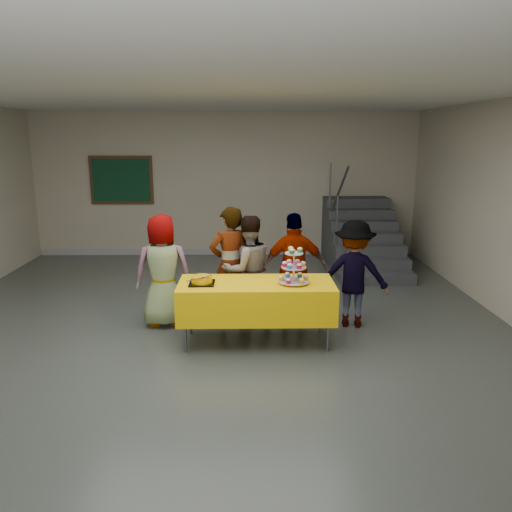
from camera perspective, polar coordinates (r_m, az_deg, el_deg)
The scene contains 11 objects.
room_shell at distance 5.58m, azimuth -5.73°, elevation 9.78°, with size 10.00×10.04×3.02m.
bake_table at distance 6.09m, azimuth 0.03°, elevation -4.96°, with size 1.88×0.78×0.77m.
cupcake_stand at distance 5.96m, azimuth 4.34°, elevation -1.56°, with size 0.38×0.38×0.44m.
bear_cake at distance 5.99m, azimuth -6.20°, elevation -2.64°, with size 0.32×0.36×0.12m.
schoolchild_a at distance 6.73m, azimuth -10.58°, elevation -1.63°, with size 0.74×0.48×1.51m, color slate.
schoolchild_b at distance 6.76m, azimuth -2.95°, elevation -1.00°, with size 0.58×0.38×1.59m, color slate.
schoolchild_c at distance 6.71m, azimuth -0.94°, elevation -1.59°, with size 0.72×0.56×1.48m, color slate.
schoolchild_d at distance 6.78m, azimuth 4.42°, elevation -1.37°, with size 0.88×0.37×1.50m, color slate.
schoolchild_e at distance 6.73m, azimuth 11.11°, elevation -2.01°, with size 0.93×0.53×1.43m, color slate.
staircase at distance 10.11m, azimuth 11.86°, elevation 1.82°, with size 1.30×2.40×2.04m.
noticeboard at distance 10.85m, azimuth -15.13°, elevation 8.36°, with size 1.30×0.05×1.00m.
Camera 1 is at (0.45, -5.53, 2.49)m, focal length 35.00 mm.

